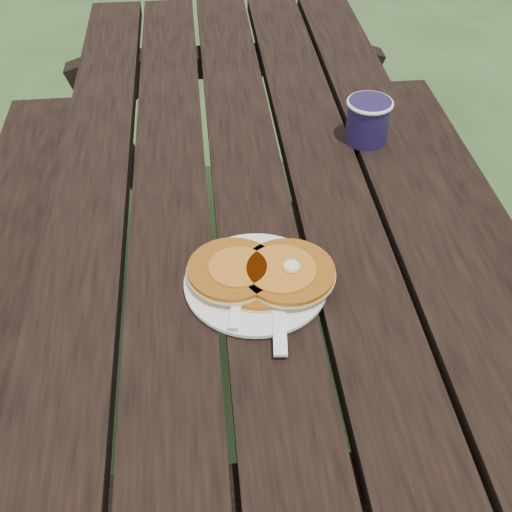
{
  "coord_description": "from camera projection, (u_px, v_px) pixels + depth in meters",
  "views": [
    {
      "loc": [
        -0.09,
        -1.02,
        1.48
      ],
      "look_at": [
        -0.01,
        -0.29,
        0.8
      ],
      "focal_mm": 45.0,
      "sensor_mm": 36.0,
      "label": 1
    }
  ],
  "objects": [
    {
      "name": "knife",
      "position": [
        279.0,
        309.0,
        0.97
      ],
      "size": [
        0.04,
        0.18,
        0.0
      ],
      "primitive_type": "cube",
      "rotation": [
        0.0,
        0.0,
        -0.1
      ],
      "color": "white",
      "rests_on": "plate"
    },
    {
      "name": "fork",
      "position": [
        237.0,
        302.0,
        0.97
      ],
      "size": [
        0.06,
        0.16,
        0.01
      ],
      "primitive_type": null,
      "rotation": [
        0.0,
        0.0,
        -0.2
      ],
      "color": "white",
      "rests_on": "plate"
    },
    {
      "name": "coffee_cup",
      "position": [
        368.0,
        118.0,
        1.3
      ],
      "size": [
        0.09,
        0.09,
        0.09
      ],
      "rotation": [
        0.0,
        0.0,
        0.33
      ],
      "color": "#1C1339",
      "rests_on": "picnic_table"
    },
    {
      "name": "pancake_stack",
      "position": [
        262.0,
        272.0,
        1.01
      ],
      "size": [
        0.23,
        0.16,
        0.04
      ],
      "rotation": [
        0.0,
        0.0,
        0.11
      ],
      "color": "#A85C12",
      "rests_on": "plate"
    },
    {
      "name": "ground",
      "position": [
        250.0,
        398.0,
        1.76
      ],
      "size": [
        60.0,
        60.0,
        0.0
      ],
      "primitive_type": "plane",
      "color": "#2A3F1B",
      "rests_on": "ground"
    },
    {
      "name": "picnic_table",
      "position": [
        249.0,
        307.0,
        1.51
      ],
      "size": [
        1.36,
        1.8,
        0.75
      ],
      "color": "black",
      "rests_on": "ground"
    },
    {
      "name": "plate",
      "position": [
        256.0,
        283.0,
        1.02
      ],
      "size": [
        0.29,
        0.29,
        0.01
      ],
      "primitive_type": "cylinder",
      "rotation": [
        0.0,
        0.0,
        0.42
      ],
      "color": "white",
      "rests_on": "picnic_table"
    }
  ]
}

